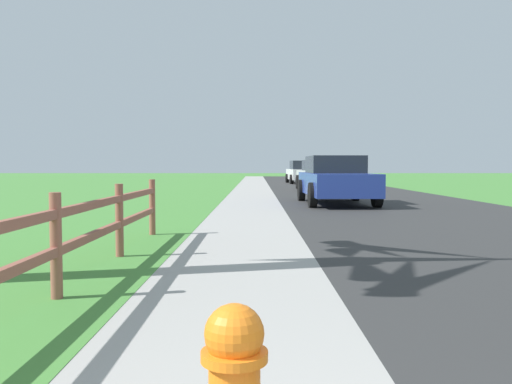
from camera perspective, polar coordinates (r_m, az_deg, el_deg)
name	(u,v)px	position (r m, az deg, el deg)	size (l,w,h in m)	color
ground_plane	(274,192)	(25.03, 1.92, 0.03)	(120.00, 120.00, 0.00)	#448237
road_asphalt	(340,190)	(27.36, 9.13, 0.25)	(7.00, 66.00, 0.01)	#2E2E2E
curb_concrete	(214,190)	(27.11, -4.56, 0.25)	(6.00, 66.00, 0.01)	#9F9C97
grass_verge	(185,190)	(27.27, -7.71, 0.26)	(5.00, 66.00, 0.00)	#448237
rail_fence	(57,237)	(5.26, -20.91, -4.64)	(0.11, 9.21, 1.01)	#8F5142
parked_suv_blue	(336,180)	(17.36, 8.77, 1.34)	(2.24, 5.00, 1.58)	navy
parked_car_silver	(321,175)	(26.98, 7.12, 1.86)	(2.29, 4.67, 1.53)	#B7BABF
parked_car_white	(303,172)	(36.91, 5.12, 2.16)	(2.15, 4.55, 1.59)	white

